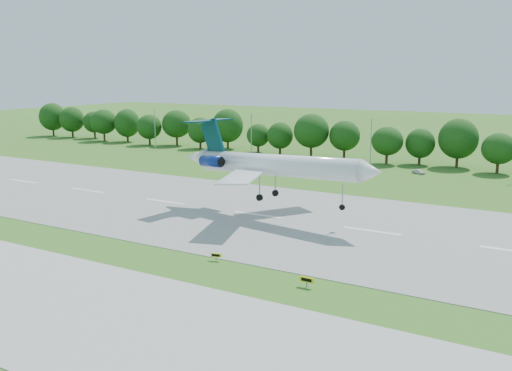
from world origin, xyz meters
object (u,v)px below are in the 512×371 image
Objects in this scene: taxi_sign_left at (216,255)px; airliner at (268,164)px; service_vehicle_a at (271,158)px; service_vehicle_b at (419,171)px.

airliner is at bearing 88.03° from taxi_sign_left.
service_vehicle_a is at bearing 99.03° from taxi_sign_left.
service_vehicle_b is at bearing 70.70° from taxi_sign_left.
taxi_sign_left is 0.42× the size of service_vehicle_b.
airliner is at bearing -137.63° from service_vehicle_a.
service_vehicle_b is (5.75, 77.21, -0.16)m from taxi_sign_left.
taxi_sign_left is at bearing -141.90° from service_vehicle_a.
taxi_sign_left is at bearing -69.44° from airliner.
airliner is 62.47m from service_vehicle_a.
airliner is 25.48m from taxi_sign_left.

